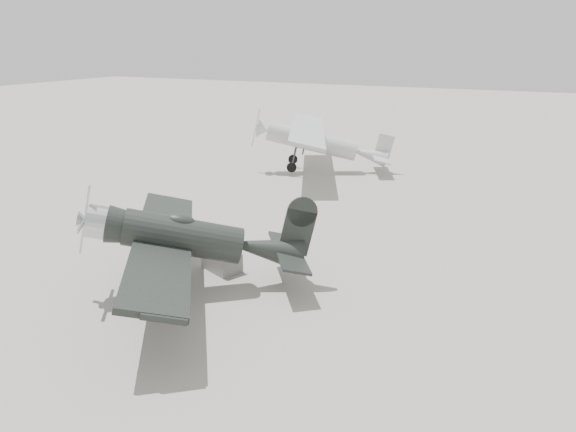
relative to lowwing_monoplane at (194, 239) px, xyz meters
The scene contains 4 objects.
ground 4.19m from the lowwing_monoplane, 83.46° to the left, with size 160.00×160.00×0.00m, color gray.
lowwing_monoplane is the anchor object (origin of this frame).
highwing_monoplane 18.13m from the lowwing_monoplane, 99.90° to the left, with size 8.89×11.81×3.43m.
equipment_block 2.28m from the lowwing_monoplane, 93.16° to the left, with size 1.42×0.89×0.71m, color slate.
Camera 1 is at (9.88, -18.06, 8.11)m, focal length 35.00 mm.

